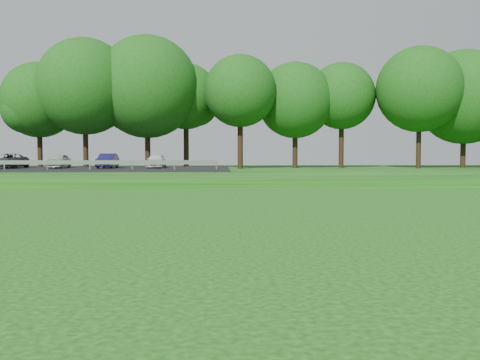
{
  "coord_description": "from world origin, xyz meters",
  "views": [
    {
      "loc": [
        -12.66,
        -11.38,
        2.1
      ],
      "look_at": [
        -12.12,
        3.8,
        1.3
      ],
      "focal_mm": 40.0,
      "sensor_mm": 36.0,
      "label": 1
    }
  ],
  "objects": [
    {
      "name": "berm",
      "position": [
        0.0,
        34.0,
        0.3
      ],
      "size": [
        130.0,
        30.0,
        0.6
      ],
      "primitive_type": "cube",
      "color": "#0F3B0B",
      "rests_on": "ground"
    },
    {
      "name": "walking_path",
      "position": [
        0.0,
        20.0,
        0.02
      ],
      "size": [
        130.0,
        1.6,
        0.04
      ],
      "primitive_type": "cube",
      "color": "gray",
      "rests_on": "ground"
    },
    {
      "name": "treeline",
      "position": [
        0.0,
        38.0,
        8.1
      ],
      "size": [
        104.0,
        7.0,
        15.0
      ],
      "primitive_type": null,
      "color": "#1A420F",
      "rests_on": "berm"
    },
    {
      "name": "parking_lot",
      "position": [
        -24.38,
        32.79,
        0.99
      ],
      "size": [
        24.0,
        9.0,
        1.38
      ],
      "color": "black",
      "rests_on": "berm"
    }
  ]
}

